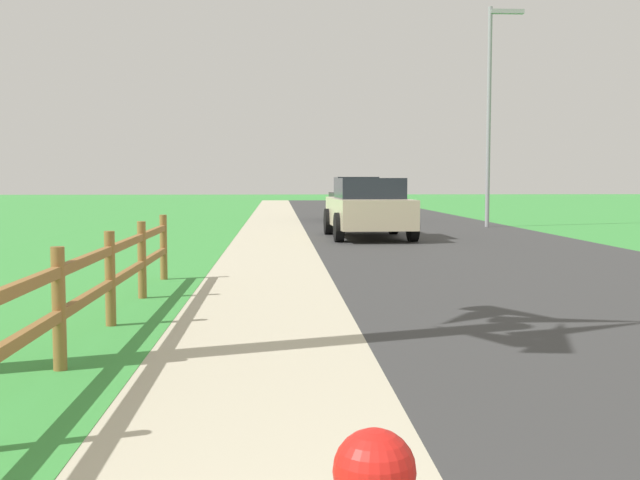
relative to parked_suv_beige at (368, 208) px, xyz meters
name	(u,v)px	position (x,y,z in m)	size (l,w,h in m)	color
ground_plane	(303,228)	(-1.58, 4.59, -0.81)	(120.00, 120.00, 0.00)	green
road_asphalt	(401,224)	(1.92, 6.59, -0.81)	(7.00, 66.00, 0.01)	#363636
curb_concrete	(216,225)	(-4.58, 6.59, -0.81)	(6.00, 66.00, 0.01)	#BCB398
grass_verge	(172,225)	(-6.08, 6.59, -0.81)	(5.00, 66.00, 0.00)	green
rail_fence	(59,299)	(-4.20, -14.54, -0.23)	(0.11, 11.82, 1.01)	olive
parked_suv_beige	(368,208)	(0.00, 0.00, 0.00)	(2.20, 4.54, 1.60)	#C6B793
parked_car_black	(355,199)	(0.59, 9.43, 0.01)	(2.01, 4.49, 1.67)	black
street_lamp	(492,99)	(4.62, 4.79, 3.40)	(1.17, 0.20, 7.18)	gray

